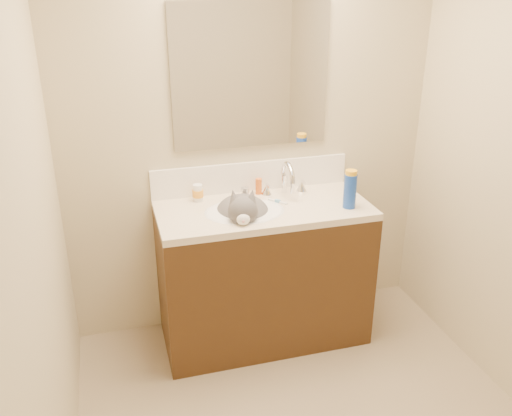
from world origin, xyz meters
TOP-DOWN VIEW (x-y plane):
  - room_shell at (0.00, 0.00)m, footprint 2.24×2.54m
  - vanity_cabinet at (0.00, 0.97)m, footprint 1.20×0.55m
  - counter_slab at (0.00, 0.97)m, footprint 1.20×0.55m
  - basin at (-0.12, 0.94)m, footprint 0.45×0.36m
  - faucet at (0.18, 1.11)m, footprint 0.28×0.20m
  - cat at (-0.13, 0.95)m, footprint 0.38×0.46m
  - backsplash at (0.00, 1.24)m, footprint 1.20×0.02m
  - mirror at (0.00, 1.24)m, footprint 0.90×0.02m
  - pill_bottle at (-0.34, 1.16)m, footprint 0.07×0.07m
  - pill_label at (-0.34, 1.16)m, footprint 0.08×0.08m
  - silver_jar at (-0.06, 1.16)m, footprint 0.06×0.06m
  - amber_bottle at (0.03, 1.17)m, footprint 0.05×0.05m
  - toothbrush at (0.09, 1.02)m, footprint 0.09×0.11m
  - toothbrush_head at (0.09, 1.02)m, footprint 0.03×0.03m
  - spray_can at (0.46, 0.84)m, footprint 0.08×0.08m
  - spray_cap at (0.46, 0.84)m, footprint 0.07×0.07m

SIDE VIEW (x-z plane):
  - vanity_cabinet at x=0.00m, z-range 0.00..0.82m
  - basin at x=-0.12m, z-range 0.72..0.86m
  - cat at x=-0.13m, z-range 0.67..1.00m
  - counter_slab at x=0.00m, z-range 0.82..0.86m
  - toothbrush at x=0.09m, z-range 0.86..0.87m
  - toothbrush_head at x=0.09m, z-range 0.86..0.88m
  - silver_jar at x=-0.06m, z-range 0.86..0.91m
  - pill_label at x=-0.34m, z-range 0.89..0.93m
  - amber_bottle at x=0.03m, z-range 0.86..0.96m
  - pill_bottle at x=-0.34m, z-range 0.86..0.96m
  - faucet at x=0.18m, z-range 0.84..1.05m
  - backsplash at x=0.00m, z-range 0.86..1.04m
  - spray_can at x=0.46m, z-range 0.86..1.05m
  - spray_cap at x=0.46m, z-range 1.04..1.08m
  - room_shell at x=0.00m, z-range 0.23..2.75m
  - mirror at x=0.00m, z-range 1.14..1.94m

